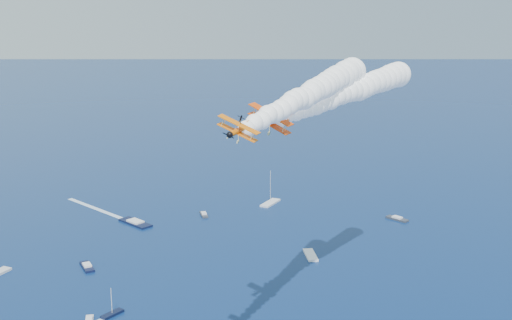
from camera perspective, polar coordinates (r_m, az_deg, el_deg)
biplane_lead at (r=116.45m, az=1.33°, el=3.51°), size 10.91×12.71×9.11m
biplane_trail at (r=97.22m, az=-1.59°, el=2.68°), size 9.17×10.12×6.86m
smoke_trail_lead at (r=140.51m, az=8.26°, el=5.98°), size 59.98×36.49×10.81m
smoke_trail_trail at (r=122.88m, az=4.83°, el=5.91°), size 60.61×50.47×10.81m
spectator_boats at (r=195.90m, az=-18.37°, el=-9.90°), size 217.86×181.64×0.70m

